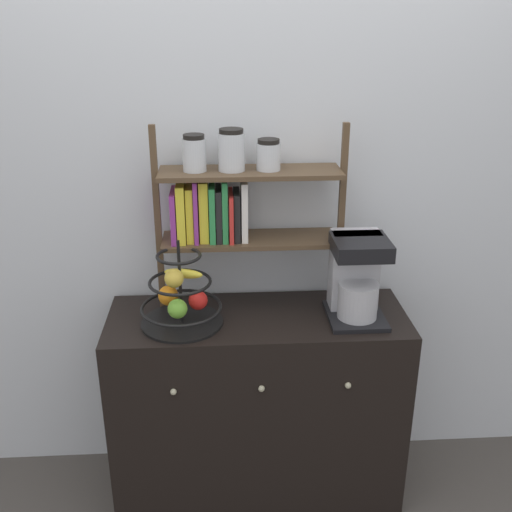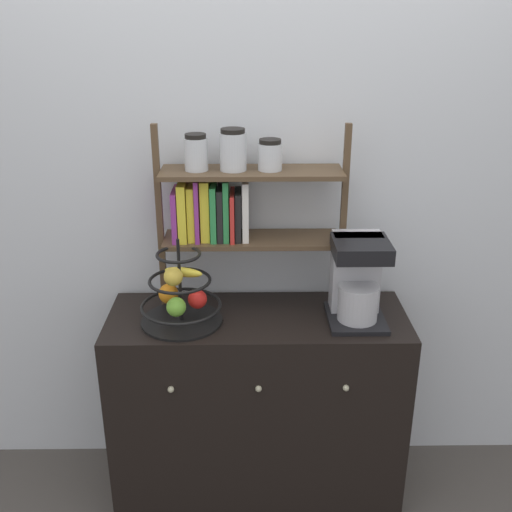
{
  "view_description": "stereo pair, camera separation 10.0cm",
  "coord_description": "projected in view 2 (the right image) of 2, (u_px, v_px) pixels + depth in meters",
  "views": [
    {
      "loc": [
        -0.14,
        -1.85,
        1.93
      ],
      "look_at": [
        -0.01,
        0.21,
        1.08
      ],
      "focal_mm": 42.0,
      "sensor_mm": 36.0,
      "label": 1
    },
    {
      "loc": [
        -0.03,
        -1.85,
        1.93
      ],
      "look_at": [
        -0.01,
        0.21,
        1.08
      ],
      "focal_mm": 42.0,
      "sensor_mm": 36.0,
      "label": 2
    }
  ],
  "objects": [
    {
      "name": "coffee_maker",
      "position": [
        357.0,
        279.0,
        2.26
      ],
      "size": [
        0.22,
        0.25,
        0.33
      ],
      "color": "black",
      "rests_on": "sideboard"
    },
    {
      "name": "shelf_hutch",
      "position": [
        228.0,
        199.0,
        2.27
      ],
      "size": [
        0.73,
        0.2,
        0.72
      ],
      "color": "brown",
      "rests_on": "sideboard"
    },
    {
      "name": "sideboard",
      "position": [
        258.0,
        405.0,
        2.48
      ],
      "size": [
        1.17,
        0.45,
        0.83
      ],
      "color": "black",
      "rests_on": "ground_plane"
    },
    {
      "name": "wall_back",
      "position": [
        257.0,
        182.0,
        2.39
      ],
      "size": [
        7.0,
        0.05,
        2.6
      ],
      "primitive_type": "cube",
      "color": "silver",
      "rests_on": "ground_plane"
    },
    {
      "name": "fruit_stand",
      "position": [
        180.0,
        297.0,
        2.24
      ],
      "size": [
        0.31,
        0.31,
        0.34
      ],
      "color": "black",
      "rests_on": "sideboard"
    }
  ]
}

